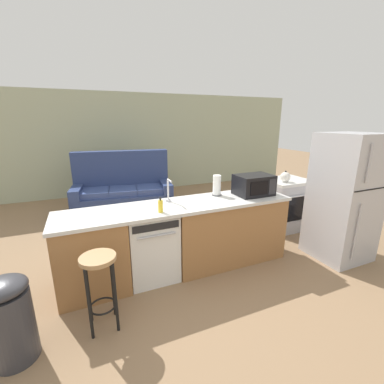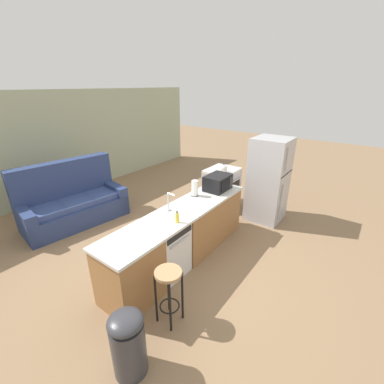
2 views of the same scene
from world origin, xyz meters
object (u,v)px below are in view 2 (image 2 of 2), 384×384
refrigerator (268,180)px  soap_bottle (177,218)px  microwave (218,182)px  paper_towel_roll (195,188)px  kettle (224,168)px  bar_stool (169,286)px  stove_range (221,187)px  couch (73,204)px  dishwasher (165,249)px  trash_bin (128,343)px

refrigerator → soap_bottle: size_ratio=9.93×
microwave → paper_towel_roll: size_ratio=1.77×
refrigerator → kettle: (-0.17, 0.97, 0.11)m
microwave → bar_stool: microwave is taller
stove_range → paper_towel_roll: (-1.60, -0.38, 0.59)m
stove_range → couch: (-2.53, 2.12, -0.06)m
paper_towel_roll → kettle: (1.44, 0.25, -0.05)m
stove_range → bar_stool: 3.44m
stove_range → couch: size_ratio=0.43×
microwave → soap_bottle: 1.40m
paper_towel_roll → stove_range: bearing=13.2°
stove_range → microwave: microwave is taller
bar_stool → paper_towel_roll: bearing=26.3°
stove_range → refrigerator: size_ratio=0.52×
paper_towel_roll → kettle: 1.46m
dishwasher → stove_range: stove_range is taller
soap_bottle → couch: bearing=90.3°
dishwasher → couch: bearing=88.4°
dishwasher → stove_range: (2.60, 0.55, 0.03)m
paper_towel_roll → trash_bin: size_ratio=0.38×
bar_stool → soap_bottle: bearing=32.2°
soap_bottle → trash_bin: bearing=-159.3°
soap_bottle → microwave: bearing=7.2°
paper_towel_roll → kettle: size_ratio=1.38×
paper_towel_roll → trash_bin: 2.57m
dishwasher → soap_bottle: bearing=-63.4°
microwave → paper_towel_roll: paper_towel_roll is taller
paper_towel_roll → soap_bottle: paper_towel_roll is taller
paper_towel_roll → couch: couch is taller
dishwasher → bar_stool: size_ratio=1.14×
stove_range → couch: bearing=140.0°
bar_stool → microwave: bearing=16.6°
soap_bottle → stove_range: bearing=16.1°
dishwasher → refrigerator: bearing=-11.9°
stove_range → refrigerator: 1.18m
kettle → bar_stool: size_ratio=0.28×
paper_towel_roll → bar_stool: size_ratio=0.38×
stove_range → bar_stool: bearing=-159.9°
couch → refrigerator: bearing=-51.9°
bar_stool → couch: (0.70, 3.30, -0.14)m
paper_towel_roll → bar_stool: paper_towel_roll is taller
paper_towel_roll → kettle: paper_towel_roll is taller
dishwasher → soap_bottle: (0.09, -0.18, 0.55)m
refrigerator → trash_bin: size_ratio=2.36×
soap_bottle → bar_stool: soap_bottle is taller
stove_range → kettle: (-0.17, -0.13, 0.53)m
trash_bin → soap_bottle: bearing=20.7°
trash_bin → refrigerator: bearing=2.4°
dishwasher → stove_range: 2.66m
kettle → stove_range: bearing=37.2°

